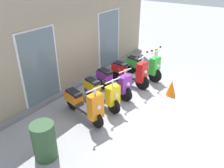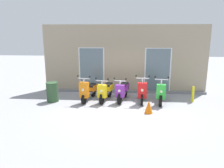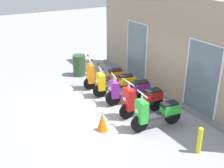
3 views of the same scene
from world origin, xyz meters
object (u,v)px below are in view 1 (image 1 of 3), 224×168
scooter_red (130,72)px  scooter_purple (114,82)px  scooter_orange (84,104)px  scooter_yellow (101,92)px  trash_bin (44,141)px  traffic_cone (171,88)px  curb_bollard (156,57)px  scooter_green (143,66)px

scooter_red → scooter_purple: bearing=172.9°
scooter_orange → scooter_red: 2.41m
scooter_yellow → trash_bin: bearing=-173.2°
scooter_yellow → scooter_red: scooter_red is taller
scooter_purple → traffic_cone: 1.88m
scooter_orange → scooter_purple: (1.55, 0.12, -0.01)m
traffic_cone → scooter_yellow: bearing=141.1°
curb_bollard → scooter_green: bearing=-172.5°
scooter_orange → scooter_yellow: bearing=1.9°
scooter_orange → trash_bin: scooter_orange is taller
scooter_purple → scooter_yellow: bearing=-173.0°
curb_bollard → trash_bin: bearing=-176.4°
scooter_yellow → trash_bin: size_ratio=1.78×
scooter_yellow → traffic_cone: bearing=-38.9°
scooter_yellow → scooter_orange: bearing=-178.1°
scooter_yellow → traffic_cone: 2.33m
scooter_red → traffic_cone: scooter_red is taller
scooter_purple → curb_bollard: (3.14, 0.02, -0.12)m
scooter_orange → scooter_yellow: (0.79, 0.03, -0.00)m
scooter_red → traffic_cone: 1.48m
scooter_yellow → scooter_green: bearing=-1.8°
scooter_yellow → curb_bollard: (3.90, 0.12, -0.13)m
scooter_yellow → trash_bin: 2.40m
scooter_purple → scooter_orange: bearing=-175.6°
scooter_red → curb_bollard: 2.29m
scooter_green → traffic_cone: size_ratio=3.07×
traffic_cone → curb_bollard: bearing=36.9°
trash_bin → curb_bollard: size_ratio=1.26×
scooter_green → trash_bin: scooter_green is taller
curb_bollard → traffic_cone: curb_bollard is taller
trash_bin → scooter_yellow: bearing=6.8°
traffic_cone → scooter_red: bearing=97.4°
scooter_green → traffic_cone: scooter_green is taller
scooter_red → trash_bin: bearing=-176.1°
scooter_orange → scooter_yellow: size_ratio=1.01×
scooter_yellow → trash_bin: (-2.38, -0.29, -0.04)m
scooter_orange → trash_bin: bearing=-170.8°
trash_bin → scooter_orange: bearing=9.2°
trash_bin → traffic_cone: (4.19, -1.17, -0.18)m
curb_bollard → scooter_purple: bearing=-179.6°
scooter_orange → curb_bollard: bearing=1.7°
trash_bin → curb_bollard: 6.30m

